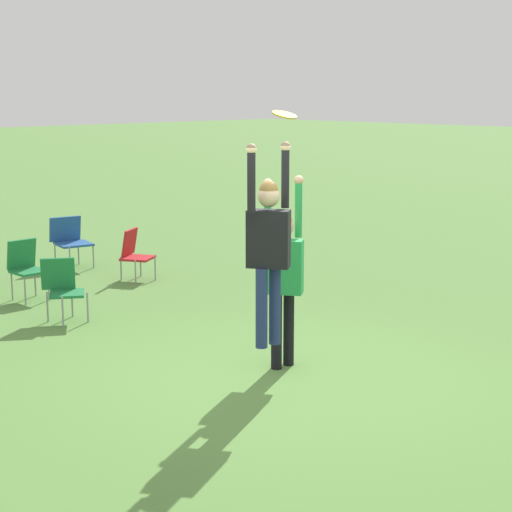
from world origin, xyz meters
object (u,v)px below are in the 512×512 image
Objects in this scene: person_jumping at (268,241)px; frisbee at (285,115)px; person_defending at (283,268)px; camping_chair_4 at (26,264)px; camping_chair_0 at (70,238)px; camping_chair_3 at (134,251)px; camping_chair_1 at (63,285)px.

person_jumping is 8.01× the size of frisbee.
person_defending is 1.78m from frisbee.
camping_chair_4 is (-0.01, 5.24, -2.27)m from frisbee.
person_defending is 6.54m from camping_chair_0.
frisbee reaches higher than person_jumping.
frisbee is 5.71m from camping_chair_4.
camping_chair_0 is 0.99× the size of camping_chair_4.
camping_chair_3 is (0.22, -1.56, -0.05)m from camping_chair_0.
camping_chair_4 is (-1.95, -0.01, 0.06)m from camping_chair_3.
person_defending is at bearing -90.00° from person_jumping.
frisbee reaches higher than person_defending.
camping_chair_0 is (1.73, 6.81, -2.29)m from frisbee.
frisbee is at bearing -79.94° from person_defending.
camping_chair_4 reaches higher than camping_chair_3.
person_jumping is 0.98m from person_defending.
camping_chair_4 is at bearing -37.33° from person_jumping.
frisbee is 6.07m from camping_chair_3.
camping_chair_0 is (1.29, 6.38, -0.61)m from person_defending.
camping_chair_1 is at bearing 68.61° from camping_chair_0.
camping_chair_1 reaches higher than camping_chair_3.
camping_chair_0 is 2.34m from camping_chair_4.
camping_chair_0 is 1.07× the size of camping_chair_3.
frisbee is 0.31× the size of camping_chair_3.
person_jumping is at bearing 86.41° from camping_chair_4.
person_defending is 4.87m from camping_chair_4.
person_defending is at bearing 90.86° from camping_chair_0.
camping_chair_0 is at bearing -50.67° from person_jumping.
person_defending reaches higher than camping_chair_4.
person_defending is at bearing 42.00° from camping_chair_3.
camping_chair_0 is at bearing -112.68° from camping_chair_3.
person_defending is 5.09m from camping_chair_3.
camping_chair_3 is at bearing 179.62° from camping_chair_4.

